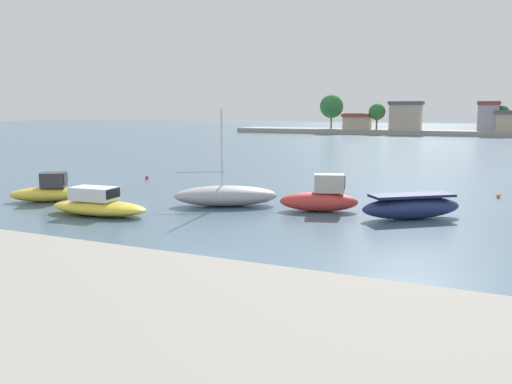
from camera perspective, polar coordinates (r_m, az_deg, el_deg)
The scene contains 11 objects.
ground_plane at distance 17.74m, azimuth -5.32°, elevation -7.75°, with size 400.00×400.00×0.00m, color #476075.
seawall_embankment at distance 12.02m, azimuth -23.44°, elevation -12.71°, with size 73.41×6.38×1.61m, color gray.
moored_boat_0 at distance 31.46m, azimuth -21.85°, elevation 0.05°, with size 4.10×3.34×1.63m.
moored_boat_1 at distance 26.59m, azimuth -16.92°, elevation -1.37°, with size 5.34×2.40×1.37m.
moored_boat_2 at distance 27.91m, azimuth -3.34°, elevation -0.40°, with size 5.81×4.35×5.19m.
moored_boat_3 at distance 26.56m, azimuth 7.10°, elevation -0.70°, with size 4.18×2.49×1.90m.
moored_boat_4 at distance 25.64m, azimuth 16.67°, elevation -1.56°, with size 4.82×4.17×1.18m.
mooring_buoy_0 at distance 39.52m, azimuth -11.87°, elevation 1.57°, with size 0.25×0.25×0.25m, color red.
mooring_buoy_2 at distance 33.59m, azimuth 25.03°, elevation -0.38°, with size 0.24×0.24×0.24m, color orange.
mooring_buoy_3 at distance 30.10m, azimuth 1.11°, elevation -0.45°, with size 0.32×0.32×0.32m, color red.
distant_shoreline at distance 113.37m, azimuth 19.76°, elevation 6.93°, with size 90.20×10.00×8.43m.
Camera 1 is at (8.46, -14.74, 5.10)m, focal length 36.49 mm.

